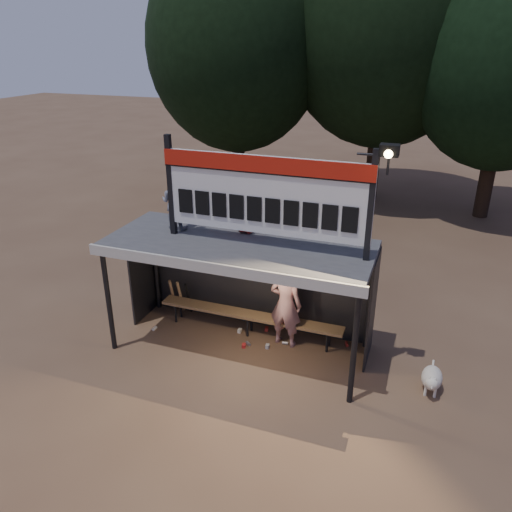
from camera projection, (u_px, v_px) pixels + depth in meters
The scene contains 13 objects.
ground at pixel (240, 347), 10.21m from camera, with size 80.00×80.00×0.00m, color brown.
player at pixel (286, 304), 9.97m from camera, with size 0.67×0.44×1.83m, color silver.
child_a at pixel (174, 202), 9.74m from camera, with size 0.53×0.41×1.08m, color slate.
child_b at pixel (246, 209), 9.57m from camera, with size 0.47×0.30×0.95m, color #B11E1B.
dugout_shelter at pixel (244, 260), 9.68m from camera, with size 5.10×2.08×2.32m.
scoreboard_assembly at pixel (267, 193), 8.69m from camera, with size 4.10×0.27×1.99m.
bench at pixel (250, 316), 10.51m from camera, with size 4.00×0.35×0.48m.
tree_left at pixel (237, 46), 17.85m from camera, with size 6.46×6.46×9.27m.
tree_mid at pixel (386, 26), 17.32m from camera, with size 7.22×7.22×10.36m.
tree_right at pixel (509, 59), 15.61m from camera, with size 6.08×6.08×8.72m.
dog at pixel (432, 378), 8.82m from camera, with size 0.36×0.81×0.49m.
bats at pixel (181, 296), 11.29m from camera, with size 0.48×0.33×0.84m.
litter at pixel (256, 339), 10.42m from camera, with size 4.11×0.94×0.08m.
Camera 1 is at (3.23, -7.98, 5.81)m, focal length 35.00 mm.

